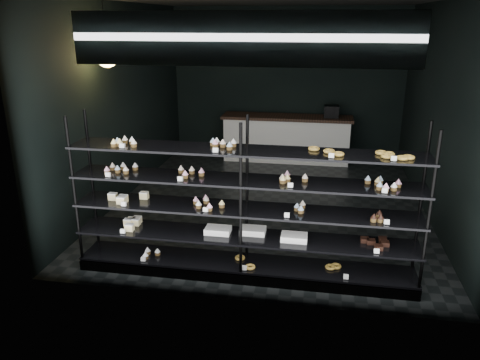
# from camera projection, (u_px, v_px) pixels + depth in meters

# --- Properties ---
(room) EXTENTS (5.01, 6.01, 3.20)m
(room) POSITION_uv_depth(u_px,v_px,m) (272.00, 107.00, 7.42)
(room) COLOR black
(room) RESTS_ON ground
(display_shelf) EXTENTS (4.00, 0.50, 1.91)m
(display_shelf) POSITION_uv_depth(u_px,v_px,m) (242.00, 227.00, 5.46)
(display_shelf) COLOR black
(display_shelf) RESTS_ON room
(signage) EXTENTS (3.30, 0.05, 0.50)m
(signage) POSITION_uv_depth(u_px,v_px,m) (240.00, 39.00, 4.32)
(signage) COLOR #0C0F3F
(signage) RESTS_ON room
(pendant_lamp) EXTENTS (0.33, 0.33, 0.89)m
(pendant_lamp) POSITION_uv_depth(u_px,v_px,m) (107.00, 55.00, 6.48)
(pendant_lamp) COLOR black
(pendant_lamp) RESTS_ON room
(service_counter) EXTENTS (2.76, 0.65, 1.23)m
(service_counter) POSITION_uv_depth(u_px,v_px,m) (287.00, 138.00, 10.09)
(service_counter) COLOR silver
(service_counter) RESTS_ON room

